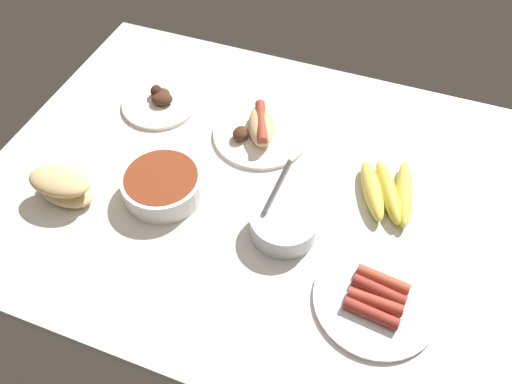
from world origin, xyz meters
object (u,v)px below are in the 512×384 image
(plate_grilled_meat, at_px, (160,101))
(plate_hotdog_assembled, at_px, (260,130))
(bowl_coleslaw, at_px, (284,223))
(banana_bunch, at_px, (388,192))
(bowl_chili, at_px, (162,184))
(plate_sausages, at_px, (376,299))
(bread_stack, at_px, (62,186))

(plate_grilled_meat, distance_m, plate_hotdog_assembled, 0.28)
(plate_hotdog_assembled, xyz_separation_m, bowl_coleslaw, (-0.14, 0.24, 0.01))
(plate_grilled_meat, distance_m, banana_bunch, 0.60)
(plate_hotdog_assembled, height_order, bowl_coleslaw, bowl_coleslaw)
(bowl_chili, bearing_deg, banana_bunch, -160.85)
(plate_grilled_meat, height_order, bowl_coleslaw, bowl_coleslaw)
(plate_sausages, height_order, banana_bunch, banana_bunch)
(plate_hotdog_assembled, distance_m, banana_bunch, 0.33)
(plate_hotdog_assembled, distance_m, bowl_chili, 0.27)
(plate_hotdog_assembled, height_order, bowl_chili, same)
(plate_hotdog_assembled, bearing_deg, bowl_chili, 60.66)
(plate_grilled_meat, distance_m, bowl_chili, 0.29)
(plate_hotdog_assembled, relative_size, plate_sausages, 0.99)
(plate_grilled_meat, relative_size, banana_bunch, 0.99)
(bread_stack, xyz_separation_m, plate_hotdog_assembled, (-0.33, -0.32, -0.02))
(bowl_coleslaw, xyz_separation_m, banana_bunch, (-0.18, -0.16, -0.01))
(plate_grilled_meat, bearing_deg, plate_sausages, 150.76)
(plate_sausages, height_order, bowl_coleslaw, bowl_coleslaw)
(bread_stack, xyz_separation_m, bowl_coleslaw, (-0.47, -0.08, -0.01))
(bread_stack, relative_size, plate_hotdog_assembled, 0.63)
(plate_grilled_meat, bearing_deg, bread_stack, 81.26)
(bread_stack, bearing_deg, plate_hotdog_assembled, -135.52)
(plate_grilled_meat, relative_size, plate_sausages, 0.82)
(plate_sausages, bearing_deg, bread_stack, -1.03)
(plate_grilled_meat, height_order, bread_stack, bread_stack)
(bread_stack, relative_size, plate_sausages, 0.62)
(plate_grilled_meat, xyz_separation_m, plate_sausages, (-0.63, 0.35, -0.00))
(plate_hotdog_assembled, bearing_deg, banana_bunch, 165.79)
(bread_stack, distance_m, plate_sausages, 0.68)
(plate_sausages, bearing_deg, banana_bunch, -83.51)
(bread_stack, bearing_deg, plate_sausages, 178.97)
(banana_bunch, bearing_deg, plate_grilled_meat, -9.28)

